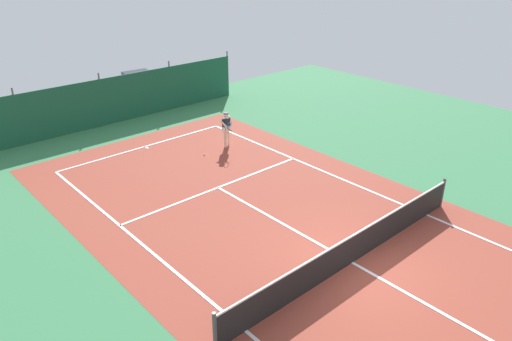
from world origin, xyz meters
TOP-DOWN VIEW (x-y plane):
  - ground_plane at (0.00, 0.00)m, footprint 36.00×36.00m
  - court_surface at (0.00, 0.00)m, footprint 11.02×26.60m
  - tennis_net at (0.00, 0.00)m, footprint 10.12×0.10m
  - back_fence at (-0.00, 16.33)m, footprint 16.30×0.98m
  - tennis_player at (2.82, 9.38)m, footprint 0.62×0.81m
  - tennis_ball_near_player at (1.45, 9.26)m, footprint 0.07×0.07m
  - parked_car at (3.52, 18.26)m, footprint 2.29×4.34m

SIDE VIEW (x-z plane):
  - ground_plane at x=0.00m, z-range 0.00..0.00m
  - court_surface at x=0.00m, z-range 0.00..0.01m
  - tennis_ball_near_player at x=1.45m, z-range 0.00..0.07m
  - tennis_net at x=0.00m, z-range -0.04..1.06m
  - back_fence at x=0.00m, z-range -0.68..2.02m
  - parked_car at x=3.52m, z-range 0.00..1.68m
  - tennis_player at x=2.82m, z-range 0.14..1.78m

